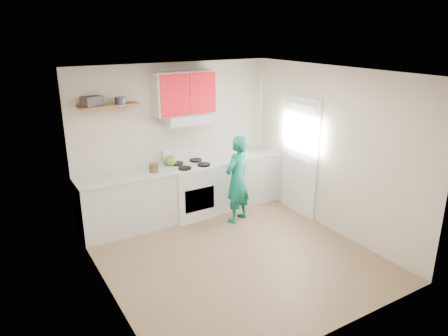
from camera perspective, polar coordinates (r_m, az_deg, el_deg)
floor at (r=6.19m, az=1.47°, el=-11.79°), size 3.80×3.80×0.00m
ceiling at (r=5.37m, az=1.70°, el=12.92°), size 3.60×3.80×0.04m
back_wall at (r=7.25m, az=-6.55°, el=3.85°), size 3.60×0.04×2.60m
front_wall at (r=4.29m, az=15.47°, el=-7.40°), size 3.60×0.04×2.60m
left_wall at (r=4.97m, az=-16.24°, el=-3.79°), size 0.04×3.80×2.60m
right_wall at (r=6.74m, az=14.59°, el=2.24°), size 0.04×3.80×2.60m
door at (r=7.29m, az=10.40°, el=1.49°), size 0.05×0.85×2.05m
door_glass at (r=7.16m, az=10.43°, el=4.71°), size 0.01×0.55×0.95m
counter_left at (r=6.91m, az=-13.11°, el=-4.75°), size 1.52×0.60×0.90m
counter_right at (r=7.78m, az=2.26°, el=-1.57°), size 1.32×0.60×0.90m
stove at (r=7.27m, az=-4.51°, el=-3.01°), size 0.76×0.65×0.92m
range_hood at (r=7.01m, az=-5.16°, el=6.70°), size 0.76×0.44×0.15m
upper_cabinets at (r=6.98m, az=-5.46°, el=10.19°), size 1.02×0.33×0.70m
shelf at (r=6.57m, az=-15.44°, el=8.21°), size 0.90×0.30×0.04m
books at (r=6.48m, az=-17.55°, el=8.68°), size 0.33×0.28×0.15m
tin at (r=6.57m, az=-13.95°, el=8.94°), size 0.21×0.21×0.10m
kettle at (r=7.10m, az=-7.30°, el=1.04°), size 0.27×0.27×0.18m
crock at (r=6.81m, az=-9.56°, el=-0.04°), size 0.19×0.19×0.17m
cutting_board at (r=7.45m, az=-0.03°, el=1.25°), size 0.32×0.28×0.02m
silicone_mat at (r=7.83m, az=4.61°, el=2.00°), size 0.30×0.26×0.01m
person at (r=6.93m, az=1.83°, el=-1.57°), size 0.64×0.53×1.48m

